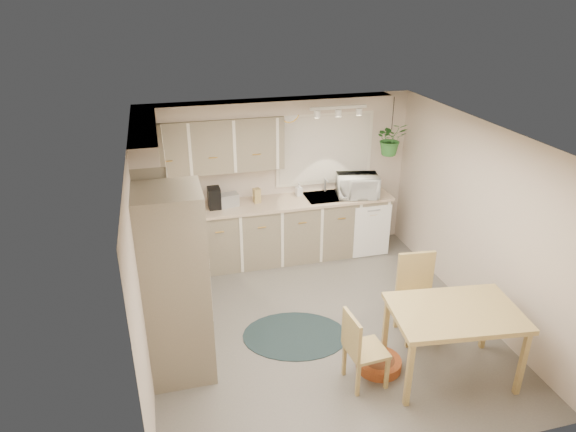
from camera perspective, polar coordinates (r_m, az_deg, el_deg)
The scene contains 35 objects.
floor at distance 6.48m, azimuth 3.55°, elevation -12.02°, with size 4.20×4.20×0.00m, color #656159.
ceiling at distance 5.42m, azimuth 4.20°, elevation 8.90°, with size 4.20×4.20×0.00m, color silver.
wall_back at distance 7.71m, azimuth -1.02°, elevation 4.30°, with size 4.00×0.04×2.40m, color beige.
wall_front at distance 4.23m, azimuth 13.03°, elevation -14.92°, with size 4.00×0.04×2.40m, color beige.
wall_left at distance 5.61m, azimuth -16.02°, elevation -4.72°, with size 0.04×4.20×2.40m, color beige.
wall_right at distance 6.71m, azimuth 20.30°, elevation -0.42°, with size 0.04×4.20×2.40m, color beige.
base_cab_left at distance 6.73m, azimuth -12.73°, elevation -6.55°, with size 0.60×1.85×0.90m, color gray.
base_cab_back at distance 7.69m, azimuth -1.90°, elevation -1.83°, with size 3.60×0.60×0.90m, color gray.
counter_left at distance 6.51m, azimuth -13.01°, elevation -2.98°, with size 0.64×1.89×0.04m, color #CDB196.
counter_back at distance 7.49m, azimuth -1.93°, elevation 1.37°, with size 3.64×0.64×0.04m, color #CDB196.
oven_stack at distance 5.35m, azimuth -12.35°, elevation -7.67°, with size 0.65×0.65×2.10m, color gray.
wall_oven_face at distance 5.36m, azimuth -8.92°, elevation -7.30°, with size 0.02×0.56×0.58m, color white.
upper_cab_left at distance 6.28m, azimuth -15.06°, elevation 4.78°, with size 0.35×2.00×0.75m, color gray.
upper_cab_back at distance 7.19m, azimuth -8.56°, elevation 7.79°, with size 2.00×0.35×0.75m, color gray.
soffit_left at distance 6.14m, azimuth -15.77°, elevation 8.93°, with size 0.30×2.00×0.20m, color beige.
soffit_back at distance 7.22m, azimuth -2.37°, elevation 12.00°, with size 3.60×0.30×0.20m, color beige.
cooktop at distance 5.99m, azimuth -12.68°, elevation -5.20°, with size 0.52×0.58×0.02m, color white.
range_hood at distance 5.78m, azimuth -13.28°, elevation -1.28°, with size 0.40×0.60×0.14m, color white.
window_blinds at distance 7.74m, azimuth 4.10°, elevation 7.45°, with size 1.40×0.02×1.00m, color silver.
window_frame at distance 7.75m, azimuth 4.07°, elevation 7.47°, with size 1.50×0.02×1.10m, color silver.
sink at distance 7.73m, azimuth 4.57°, elevation 1.91°, with size 0.70×0.48×0.10m, color #A9ACB1.
dishwasher_front at distance 7.87m, azimuth 9.33°, elevation -1.72°, with size 0.58×0.01×0.83m, color white.
track_light_bar at distance 7.08m, azimuth 5.63°, elevation 11.92°, with size 0.80×0.04×0.04m, color white.
wall_clock at distance 7.44m, azimuth 0.13°, elevation 11.44°, with size 0.30×0.30×0.03m, color #E2B74F.
dining_table at distance 5.79m, azimuth 17.64°, elevation -13.28°, with size 1.30×0.86×0.82m, color tan.
chair_left at distance 5.49m, azimuth 8.73°, elevation -14.31°, with size 0.40×0.40×0.86m, color tan.
chair_back at distance 6.22m, azimuth 14.50°, elevation -8.95°, with size 0.47×0.47×1.00m, color tan.
braided_rug at distance 6.30m, azimuth 0.79°, elevation -13.12°, with size 1.26×0.94×0.01m, color black.
pet_bed at distance 5.91m, azimuth 10.03°, elevation -15.83°, with size 0.49×0.49×0.11m, color #A45320.
microwave at distance 7.70m, azimuth 7.74°, elevation 3.60°, with size 0.60×0.33×0.41m, color white.
soap_bottle at distance 7.71m, azimuth 1.21°, elevation 2.61°, with size 0.09×0.20×0.09m, color white.
hanging_plant at distance 7.70m, azimuth 11.33°, elevation 8.03°, with size 0.44×0.49×0.38m, color #2E6E2C.
coffee_maker at distance 7.31m, azimuth -8.20°, elevation 2.01°, with size 0.17×0.21×0.30m, color black.
toaster at distance 7.37m, azimuth -6.71°, elevation 1.77°, with size 0.30×0.17×0.18m, color #A9ACB1.
knife_block at distance 7.46m, azimuth -3.48°, elevation 2.29°, with size 0.10×0.10×0.21m, color tan.
Camera 1 is at (-1.69, -4.95, 3.83)m, focal length 32.00 mm.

